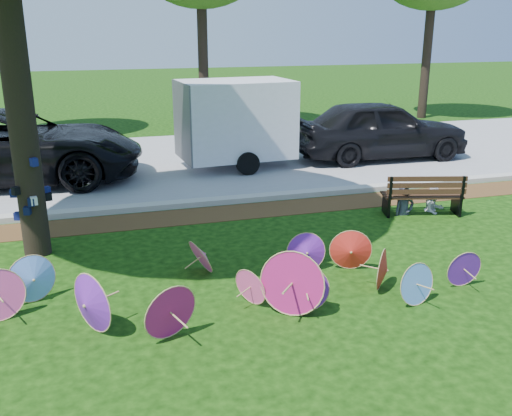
{
  "coord_description": "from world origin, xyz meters",
  "views": [
    {
      "loc": [
        -1.92,
        -6.37,
        3.72
      ],
      "look_at": [
        0.5,
        2.0,
        0.9
      ],
      "focal_mm": 40.0,
      "sensor_mm": 36.0,
      "label": 1
    }
  ],
  "objects": [
    {
      "name": "ground",
      "position": [
        0.0,
        0.0,
        0.0
      ],
      "size": [
        90.0,
        90.0,
        0.0
      ],
      "primitive_type": "plane",
      "color": "black",
      "rests_on": "ground"
    },
    {
      "name": "mulch_strip",
      "position": [
        0.0,
        4.5,
        0.01
      ],
      "size": [
        90.0,
        1.0,
        0.01
      ],
      "primitive_type": "cube",
      "color": "#472D16",
      "rests_on": "ground"
    },
    {
      "name": "curb",
      "position": [
        0.0,
        5.2,
        0.06
      ],
      "size": [
        90.0,
        0.3,
        0.12
      ],
      "primitive_type": "cube",
      "color": "#B7B5AD",
      "rests_on": "ground"
    },
    {
      "name": "street",
      "position": [
        0.0,
        9.35,
        0.01
      ],
      "size": [
        90.0,
        8.0,
        0.01
      ],
      "primitive_type": "cube",
      "color": "gray",
      "rests_on": "ground"
    },
    {
      "name": "parasol_pile",
      "position": [
        -0.16,
        0.58,
        0.35
      ],
      "size": [
        7.12,
        2.39,
        0.9
      ],
      "color": "#B71B6A",
      "rests_on": "ground"
    },
    {
      "name": "black_van",
      "position": [
        -3.91,
        8.36,
        0.88
      ],
      "size": [
        6.63,
        3.64,
        1.76
      ],
      "primitive_type": "imported",
      "rotation": [
        0.0,
        0.0,
        1.45
      ],
      "color": "black",
      "rests_on": "ground"
    },
    {
      "name": "dark_pickup",
      "position": [
        6.01,
        8.21,
        0.84
      ],
      "size": [
        5.0,
        2.12,
        1.69
      ],
      "primitive_type": "imported",
      "rotation": [
        0.0,
        0.0,
        1.55
      ],
      "color": "black",
      "rests_on": "ground"
    },
    {
      "name": "cargo_trailer",
      "position": [
        1.77,
        8.32,
        1.31
      ],
      "size": [
        3.02,
        2.05,
        2.62
      ],
      "primitive_type": "cube",
      "rotation": [
        0.0,
        0.0,
        0.08
      ],
      "color": "white",
      "rests_on": "ground"
    },
    {
      "name": "park_bench",
      "position": [
        4.42,
        3.39,
        0.42
      ],
      "size": [
        1.73,
        1.01,
        0.85
      ],
      "primitive_type": null,
      "rotation": [
        0.0,
        0.0,
        -0.25
      ],
      "color": "black",
      "rests_on": "ground"
    },
    {
      "name": "person_left",
      "position": [
        4.07,
        3.44,
        0.63
      ],
      "size": [
        0.48,
        0.34,
        1.25
      ],
      "primitive_type": "imported",
      "rotation": [
        0.0,
        0.0,
        0.1
      ],
      "color": "#3A3E4F",
      "rests_on": "ground"
    },
    {
      "name": "person_right",
      "position": [
        4.77,
        3.44,
        0.51
      ],
      "size": [
        0.54,
        0.45,
        1.02
      ],
      "primitive_type": "imported",
      "rotation": [
        0.0,
        0.0,
        0.14
      ],
      "color": "silver",
      "rests_on": "ground"
    }
  ]
}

